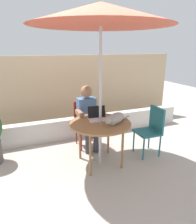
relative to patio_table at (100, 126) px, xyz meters
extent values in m
plane|color=#ADA399|center=(0.00, 0.00, -0.68)|extent=(14.00, 14.00, 0.00)
cube|color=tan|center=(0.00, 1.96, 0.19)|extent=(5.59, 0.08, 1.73)
cube|color=beige|center=(0.00, 1.21, -0.46)|extent=(5.03, 0.20, 0.44)
cylinder|color=olive|center=(0.00, 0.00, 0.05)|extent=(0.99, 0.99, 0.03)
cylinder|color=olive|center=(0.27, 0.27, -0.32)|extent=(0.04, 0.04, 0.71)
cylinder|color=olive|center=(-0.27, 0.27, -0.32)|extent=(0.04, 0.04, 0.71)
cylinder|color=olive|center=(-0.27, -0.27, -0.32)|extent=(0.04, 0.04, 0.71)
cylinder|color=olive|center=(0.27, -0.27, -0.32)|extent=(0.04, 0.04, 0.71)
cylinder|color=#B7B7BC|center=(0.00, 0.00, 0.49)|extent=(0.04, 0.04, 2.33)
cone|color=#BF4C38|center=(0.00, 0.00, 1.67)|extent=(2.06, 2.06, 0.31)
sphere|color=#B7B7BC|center=(0.00, 0.00, 1.68)|extent=(0.06, 0.06, 0.06)
cube|color=maroon|center=(0.00, 0.70, -0.24)|extent=(0.40, 0.40, 0.04)
cube|color=maroon|center=(0.00, 0.88, -0.01)|extent=(0.40, 0.04, 0.44)
cylinder|color=maroon|center=(0.17, 0.87, -0.47)|extent=(0.03, 0.03, 0.42)
cylinder|color=maroon|center=(-0.17, 0.87, -0.47)|extent=(0.03, 0.03, 0.42)
cylinder|color=maroon|center=(-0.17, 0.53, -0.47)|extent=(0.03, 0.03, 0.42)
cylinder|color=maroon|center=(0.17, 0.53, -0.47)|extent=(0.03, 0.03, 0.42)
cube|color=#1E606B|center=(0.92, -0.02, -0.24)|extent=(0.41, 0.41, 0.04)
cube|color=#1E606B|center=(1.10, -0.02, -0.01)|extent=(0.04, 0.40, 0.44)
cylinder|color=#1E606B|center=(1.08, -0.19, -0.47)|extent=(0.03, 0.03, 0.42)
cylinder|color=#1E606B|center=(1.09, 0.15, -0.47)|extent=(0.03, 0.03, 0.42)
cylinder|color=#1E606B|center=(0.75, 0.15, -0.47)|extent=(0.03, 0.03, 0.42)
cylinder|color=#1E606B|center=(0.74, -0.19, -0.47)|extent=(0.03, 0.03, 0.42)
cube|color=#4C72A5|center=(0.00, 0.70, 0.04)|extent=(0.34, 0.20, 0.54)
sphere|color=#936B4C|center=(0.00, 0.69, 0.44)|extent=(0.22, 0.22, 0.22)
cube|color=#383842|center=(-0.08, 0.55, -0.18)|extent=(0.12, 0.30, 0.12)
cylinder|color=#383842|center=(-0.08, 0.40, -0.45)|extent=(0.10, 0.10, 0.45)
cube|color=#383842|center=(0.08, 0.55, -0.18)|extent=(0.12, 0.30, 0.12)
cylinder|color=#383842|center=(0.08, 0.40, -0.45)|extent=(0.10, 0.10, 0.45)
cube|color=#936B4C|center=(-0.20, 0.48, 0.09)|extent=(0.08, 0.32, 0.08)
cube|color=#936B4C|center=(0.20, 0.48, 0.09)|extent=(0.08, 0.32, 0.08)
cube|color=silver|center=(0.01, 0.12, 0.07)|extent=(0.33, 0.26, 0.02)
cube|color=black|center=(0.02, 0.23, 0.18)|extent=(0.31, 0.10, 0.20)
cube|color=silver|center=(0.02, 0.24, 0.18)|extent=(0.30, 0.10, 0.20)
ellipsoid|color=gray|center=(0.22, -0.11, 0.15)|extent=(0.44, 0.37, 0.17)
sphere|color=gray|center=(0.03, -0.23, 0.17)|extent=(0.11, 0.11, 0.11)
ellipsoid|color=white|center=(0.13, -0.17, 0.11)|extent=(0.17, 0.17, 0.09)
cylinder|color=gray|center=(0.48, 0.01, 0.09)|extent=(0.17, 0.13, 0.04)
cone|color=gray|center=(0.02, -0.21, 0.22)|extent=(0.04, 0.04, 0.03)
cone|color=gray|center=(0.05, -0.26, 0.22)|extent=(0.04, 0.04, 0.03)
camera|label=1|loc=(-1.18, -2.88, 1.23)|focal=32.91mm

